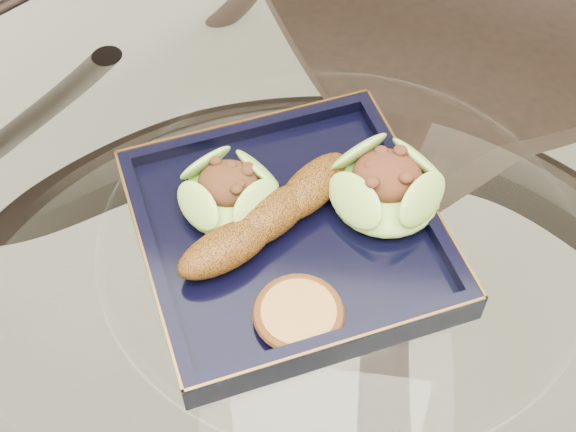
{
  "coord_description": "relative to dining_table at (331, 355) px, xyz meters",
  "views": [
    {
      "loc": [
        -0.01,
        -0.41,
        1.38
      ],
      "look_at": [
        -0.05,
        0.03,
        0.8
      ],
      "focal_mm": 50.0,
      "sensor_mm": 36.0,
      "label": 1
    }
  ],
  "objects": [
    {
      "name": "lettuce_wrap_right",
      "position": [
        0.04,
        0.07,
        0.2
      ],
      "size": [
        0.14,
        0.14,
        0.04
      ],
      "primitive_type": "ellipsoid",
      "rotation": [
        0.0,
        0.0,
        0.4
      ],
      "color": "#5C9A2C",
      "rests_on": "navy_plate"
    },
    {
      "name": "dining_table",
      "position": [
        0.0,
        0.0,
        0.0
      ],
      "size": [
        1.13,
        1.13,
        0.77
      ],
      "color": "white",
      "rests_on": "ground"
    },
    {
      "name": "crumb_patty",
      "position": [
        -0.03,
        -0.06,
        0.19
      ],
      "size": [
        0.09,
        0.09,
        0.01
      ],
      "primitive_type": "cylinder",
      "rotation": [
        0.0,
        0.0,
        -0.41
      ],
      "color": "#A77837",
      "rests_on": "navy_plate"
    },
    {
      "name": "navy_plate",
      "position": [
        -0.05,
        0.03,
        0.17
      ],
      "size": [
        0.36,
        0.36,
        0.02
      ],
      "primitive_type": "cube",
      "rotation": [
        0.0,
        0.0,
        0.41
      ],
      "color": "black",
      "rests_on": "dining_table"
    },
    {
      "name": "dining_chair",
      "position": [
        0.09,
        0.55,
        -0.1
      ],
      "size": [
        0.51,
        0.51,
        0.89
      ],
      "rotation": [
        0.0,
        0.0,
        0.43
      ],
      "color": "#331811",
      "rests_on": "ground"
    },
    {
      "name": "lettuce_wrap_left",
      "position": [
        -0.11,
        0.05,
        0.2
      ],
      "size": [
        0.12,
        0.12,
        0.03
      ],
      "primitive_type": "ellipsoid",
      "rotation": [
        0.0,
        0.0,
        0.43
      ],
      "color": "#68A42F",
      "rests_on": "navy_plate"
    },
    {
      "name": "roasted_plantain",
      "position": [
        -0.07,
        0.03,
        0.2
      ],
      "size": [
        0.16,
        0.17,
        0.04
      ],
      "primitive_type": "ellipsoid",
      "rotation": [
        0.0,
        0.0,
        0.82
      ],
      "color": "#6C3B0B",
      "rests_on": "navy_plate"
    }
  ]
}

